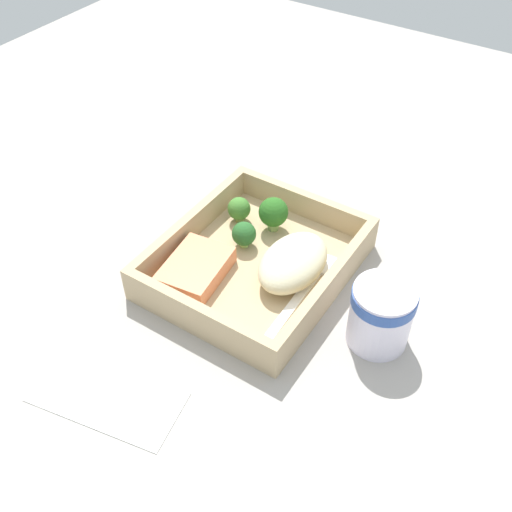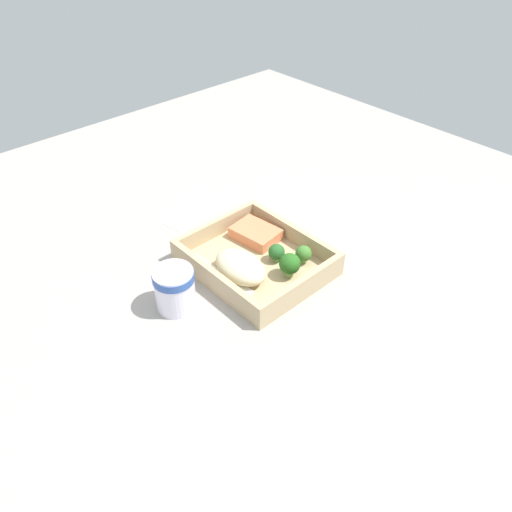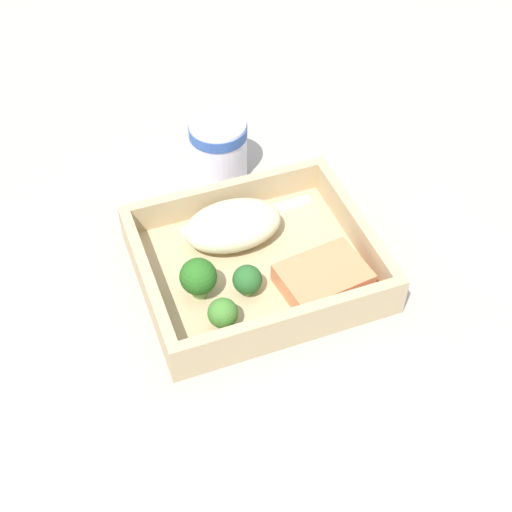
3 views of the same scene
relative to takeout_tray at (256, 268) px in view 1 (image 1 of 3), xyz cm
name	(u,v)px [view 1 (image 1 of 3)]	position (x,y,z in cm)	size (l,w,h in cm)	color
ground_plane	(256,277)	(0.00, 0.00, -1.60)	(160.00, 160.00, 2.00)	#A09A93
takeout_tray	(256,268)	(0.00, 0.00, 0.00)	(25.04, 21.30, 1.20)	tan
tray_rim	(256,254)	(0.00, 0.00, 2.39)	(25.04, 21.30, 3.59)	tan
salmon_fillet	(196,269)	(-5.64, 5.11, 1.76)	(9.01, 6.59, 2.31)	#E68053
mashed_potatoes	(293,262)	(0.96, -4.73, 2.72)	(11.11, 7.24, 4.24)	beige
broccoli_floret_1	(273,213)	(7.00, 1.83, 3.35)	(3.92, 3.92, 4.83)	#799E56
broccoli_floret_2	(239,209)	(5.99, 6.58, 2.57)	(3.10, 3.10, 3.60)	#81A254
broccoli_floret_3	(244,234)	(2.18, 3.24, 2.52)	(3.14, 3.14, 3.56)	#7EAD5D
fork	(304,290)	(-0.62, -7.33, 0.82)	(15.85, 2.31, 0.44)	white
paper_cup	(381,313)	(-1.59, -17.27, 3.79)	(7.07, 7.07, 7.88)	white
receipt_slip	(107,396)	(-24.00, 2.96, -0.48)	(7.41, 15.82, 0.24)	white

